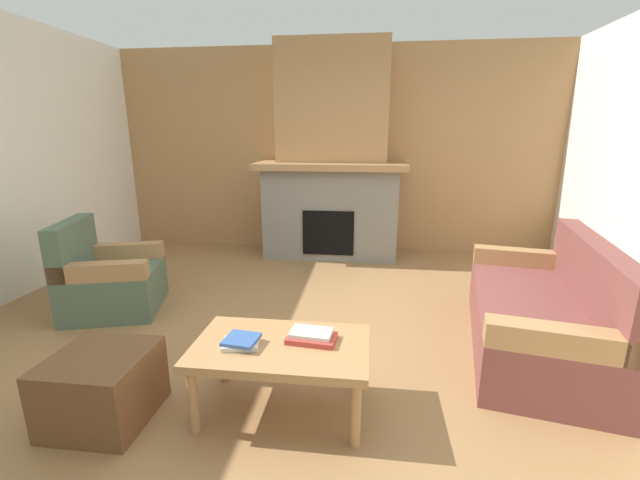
# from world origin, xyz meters

# --- Properties ---
(ground) EXTENTS (9.00, 9.00, 0.00)m
(ground) POSITION_xyz_m (0.00, 0.00, 0.00)
(ground) COLOR olive
(wall_back_wood_panel) EXTENTS (6.00, 0.12, 2.70)m
(wall_back_wood_panel) POSITION_xyz_m (0.00, 3.00, 1.35)
(wall_back_wood_panel) COLOR #A87A4C
(wall_back_wood_panel) RESTS_ON ground
(fireplace) EXTENTS (1.90, 0.82, 2.70)m
(fireplace) POSITION_xyz_m (0.00, 2.62, 1.16)
(fireplace) COLOR gray
(fireplace) RESTS_ON ground
(couch) EXTENTS (1.17, 1.93, 0.85)m
(couch) POSITION_xyz_m (1.82, 0.31, 0.29)
(couch) COLOR brown
(couch) RESTS_ON ground
(armchair) EXTENTS (0.94, 0.94, 0.85)m
(armchair) POSITION_xyz_m (-1.85, 0.56, 0.29)
(armchair) COLOR #4C604C
(armchair) RESTS_ON ground
(coffee_table) EXTENTS (1.00, 0.60, 0.43)m
(coffee_table) POSITION_xyz_m (0.03, -0.63, 0.38)
(coffee_table) COLOR #A87A4C
(coffee_table) RESTS_ON ground
(ottoman) EXTENTS (0.52, 0.52, 0.40)m
(ottoman) POSITION_xyz_m (-0.97, -0.83, 0.20)
(ottoman) COLOR brown
(ottoman) RESTS_ON ground
(book_stack_near_edge) EXTENTS (0.22, 0.19, 0.05)m
(book_stack_near_edge) POSITION_xyz_m (-0.19, -0.68, 0.45)
(book_stack_near_edge) COLOR beige
(book_stack_near_edge) RESTS_ON coffee_table
(book_stack_center) EXTENTS (0.30, 0.20, 0.06)m
(book_stack_center) POSITION_xyz_m (0.19, -0.58, 0.46)
(book_stack_center) COLOR #B23833
(book_stack_center) RESTS_ON coffee_table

